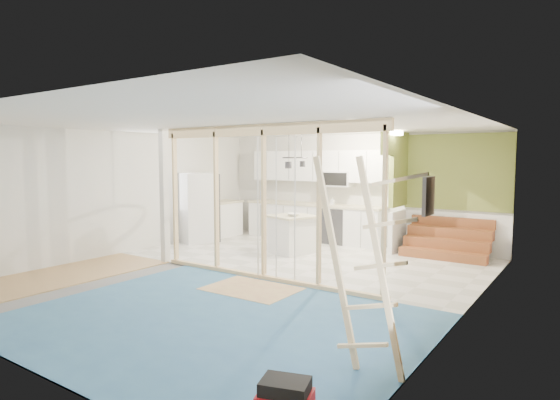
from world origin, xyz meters
The scene contains 16 objects.
room centered at (0.00, 0.00, 1.30)m, with size 7.01×8.01×2.61m.
floor_overlays centered at (0.07, 0.06, 0.01)m, with size 7.00×8.00×0.03m.
stud_frame centered at (-0.24, 0.00, 1.59)m, with size 4.66×0.14×2.60m.
base_cabinets centered at (-1.61, 3.36, 0.47)m, with size 4.45×2.24×0.93m.
upper_cabinets centered at (-0.84, 3.82, 1.82)m, with size 3.60×0.41×0.85m.
green_partition centered at (2.04, 3.66, 0.94)m, with size 2.25×1.51×2.60m.
pot_rack centered at (-0.31, 1.89, 2.00)m, with size 0.52×0.52×0.72m.
sheathing_panel centered at (3.48, -2.00, 1.30)m, with size 0.02×4.00×2.60m, color tan.
electrical_panel centered at (3.43, -1.40, 1.65)m, with size 0.04×0.30×0.40m, color #3A3A3F.
ceiling_light centered at (1.40, 3.00, 2.54)m, with size 0.32×0.32×0.08m, color #FFEABF.
fridge centered at (-3.10, 1.88, 0.84)m, with size 0.97×0.93×1.68m.
island centered at (-0.50, 2.09, 0.41)m, with size 1.07×1.07×0.83m.
bowl centered at (-0.39, 1.99, 0.86)m, with size 0.26×0.26×0.06m, color silver.
soap_bottle_a centered at (-2.50, 3.73, 1.09)m, with size 0.12×0.12×0.32m, color #B1B6C5.
soap_bottle_b centered at (-0.37, 3.67, 1.02)m, with size 0.08×0.08×0.17m, color silver.
ladder centered at (3.10, -2.25, 1.05)m, with size 1.10×0.11×2.04m.
Camera 1 is at (4.87, -6.20, 2.04)m, focal length 30.00 mm.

